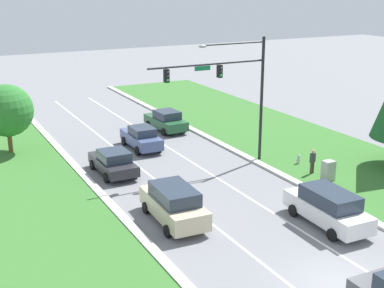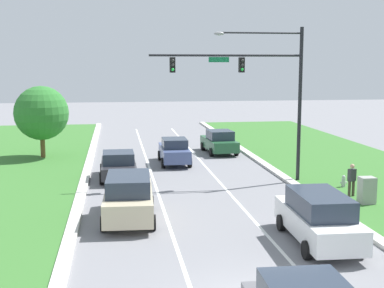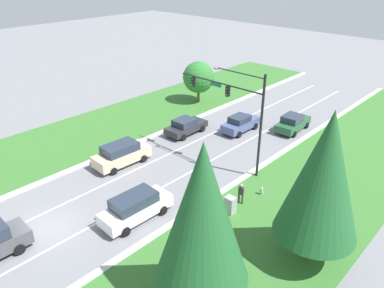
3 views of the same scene
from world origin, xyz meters
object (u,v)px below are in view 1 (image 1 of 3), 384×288
Objects in this scene: forest_sedan at (166,121)px; white_suv at (328,207)px; slate_blue_sedan at (141,138)px; champagne_suv at (174,204)px; charcoal_sedan at (113,162)px; oak_near_left_tree at (7,111)px; traffic_signal_mast at (233,83)px; utility_cabinet at (328,171)px; pedestrian at (312,161)px; fire_hydrant at (298,160)px.

forest_sedan is 20.27m from white_suv.
slate_blue_sedan is 16.80m from white_suv.
forest_sedan is 0.93× the size of champagne_suv.
oak_near_left_tree reaches higher than charcoal_sedan.
traffic_signal_mast is 10.63m from champagne_suv.
charcoal_sedan is at bearing -135.91° from forest_sedan.
champagne_suv is at bearing -70.76° from oak_near_left_tree.
utility_cabinet is at bearing -78.74° from forest_sedan.
slate_blue_sedan is at bearing 122.30° from traffic_signal_mast.
pedestrian is (3.66, -3.99, -4.71)m from traffic_signal_mast.
forest_sedan is (7.44, 8.03, 0.04)m from charcoal_sedan.
slate_blue_sedan is at bearing 48.32° from charcoal_sedan.
white_suv reaches higher than utility_cabinet.
champagne_suv reaches higher than white_suv.
traffic_signal_mast reaches higher than fire_hydrant.
champagne_suv is at bearing -8.83° from pedestrian.
traffic_signal_mast is 1.68× the size of champagne_suv.
traffic_signal_mast reaches higher than utility_cabinet.
utility_cabinet is 22.44m from oak_near_left_tree.
pedestrian reaches higher than utility_cabinet.
traffic_signal_mast reaches higher than forest_sedan.
fire_hydrant is at bearing -34.43° from oak_near_left_tree.
forest_sedan is 12.81m from oak_near_left_tree.
utility_cabinet is at bearing -54.89° from traffic_signal_mast.
traffic_signal_mast is at bearing 154.08° from fire_hydrant.
utility_cabinet is (4.27, 4.83, -0.31)m from white_suv.
slate_blue_sedan reaches higher than fire_hydrant.
champagne_suv is (-3.31, -12.46, 0.13)m from slate_blue_sedan.
forest_sedan is 3.53× the size of utility_cabinet.
forest_sedan is at bearing 109.68° from fire_hydrant.
slate_blue_sedan is 9.72m from oak_near_left_tree.
charcoal_sedan is 8.26m from champagne_suv.
slate_blue_sedan is 3.41× the size of utility_cabinet.
traffic_signal_mast is 1.82× the size of forest_sedan.
pedestrian is (3.84, -14.06, 0.10)m from forest_sedan.
charcoal_sedan is at bearing -48.49° from pedestrian.
traffic_signal_mast is 11.15m from forest_sedan.
charcoal_sedan is 6.45× the size of fire_hydrant.
champagne_suv reaches higher than pedestrian.
white_suv reaches higher than charcoal_sedan.
white_suv is 7.35× the size of fire_hydrant.
oak_near_left_tree is at bearing -59.95° from pedestrian.
charcoal_sedan is 14.16m from white_suv.
pedestrian is at bearing -39.56° from oak_near_left_tree.
traffic_signal_mast is 5.02× the size of pedestrian.
oak_near_left_tree is at bearing 145.57° from fire_hydrant.
forest_sedan is 5.37m from slate_blue_sedan.
pedestrian is (7.60, -10.23, 0.08)m from slate_blue_sedan.
utility_cabinet is (11.39, -7.40, -0.14)m from charcoal_sedan.
oak_near_left_tree reaches higher than white_suv.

